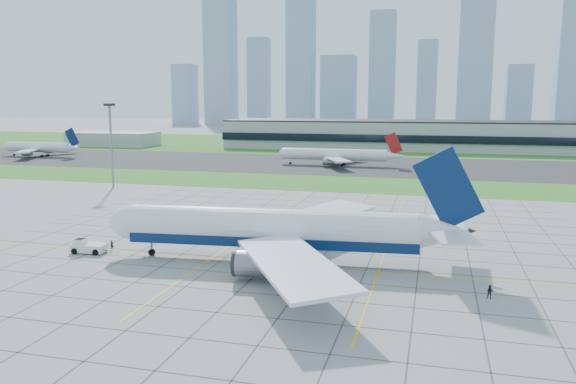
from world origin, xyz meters
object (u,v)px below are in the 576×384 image
Objects in this scene: light_mast at (111,135)px; crew_near at (112,245)px; crew_far at (490,292)px; distant_jet_0 at (40,147)px; pushback_tug at (87,247)px; airliner at (274,230)px; distant_jet_1 at (336,155)px.

crew_near is at bearing -58.23° from light_mast.
distant_jet_0 reaches higher than crew_far.
pushback_tug is 0.21× the size of distant_jet_0.
airliner is 1.47× the size of distant_jet_0.
pushback_tug is at bearing 160.95° from crew_near.
crew_far is 0.04× the size of distant_jet_1.
crew_far is (66.22, -6.57, -0.11)m from pushback_tug.
airliner is 32.56× the size of crew_far.
distant_jet_1 is (15.61, 141.64, 3.59)m from crew_near.
distant_jet_0 is (-87.29, 77.23, -11.70)m from light_mast.
airliner is 30.41m from crew_near.
pushback_tug is 191.84m from distant_jet_0.
airliner is at bearing -42.03° from distant_jet_0.
crew_near is at bearing -48.16° from distant_jet_0.
crew_near is 0.04× the size of distant_jet_0.
crew_far reaches higher than crew_near.
distant_jet_0 is (-158.03, 142.45, -0.86)m from airliner.
light_mast is 78.73m from crew_near.
light_mast is 2.92× the size of pushback_tug.
pushback_tug is at bearing -49.42° from distant_jet_0.
airliner is at bearing 168.84° from crew_far.
crew_near is 0.93× the size of crew_far.
pushback_tug is 4.90× the size of crew_near.
distant_jet_1 reaches higher than crew_near.
crew_far is (32.98, -9.80, -4.38)m from airliner.
distant_jet_0 reaches higher than pushback_tug.
light_mast is at bearing 149.51° from crew_far.
crew_far is 158.31m from distant_jet_1.
airliner reaches higher than distant_jet_1.
crew_near is (-30.08, -0.45, -4.45)m from airliner.
distant_jet_0 is (-124.78, 145.68, 3.41)m from pushback_tug.
crew_near is at bearing 175.72° from airliner.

